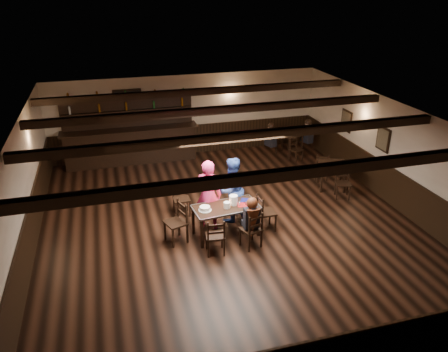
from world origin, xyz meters
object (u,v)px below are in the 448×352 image
object	(u,v)px
chair_near_left	(216,235)
chair_near_right	(253,228)
woman_pink	(208,195)
man_blue	(232,190)
cake	(205,209)
bar_counter	(131,141)
dining_table	(226,210)

from	to	relation	value
chair_near_left	chair_near_right	xyz separation A→B (m)	(0.86, 0.03, 0.01)
woman_pink	man_blue	xyz separation A→B (m)	(0.64, 0.20, -0.05)
chair_near_right	cake	size ratio (longest dim) A/B	2.94
bar_counter	cake	bearing A→B (deg)	-76.90
dining_table	chair_near_left	bearing A→B (deg)	-121.04
chair_near_right	cake	world-z (taller)	chair_near_right
man_blue	woman_pink	bearing A→B (deg)	-2.61
bar_counter	man_blue	bearing A→B (deg)	-65.64
woman_pink	cake	xyz separation A→B (m)	(-0.20, -0.51, -0.08)
dining_table	man_blue	distance (m)	0.76
chair_near_left	bar_counter	bearing A→B (deg)	102.29
chair_near_left	dining_table	bearing A→B (deg)	58.96
chair_near_left	bar_counter	world-z (taller)	bar_counter
dining_table	bar_counter	xyz separation A→B (m)	(-1.73, 5.22, 0.06)
dining_table	cake	xyz separation A→B (m)	(-0.50, -0.05, 0.13)
chair_near_left	bar_counter	size ratio (longest dim) A/B	0.20
chair_near_right	woman_pink	xyz separation A→B (m)	(-0.73, 1.15, 0.36)
dining_table	woman_pink	bearing A→B (deg)	123.49
chair_near_left	bar_counter	distance (m)	6.08
chair_near_left	cake	distance (m)	0.74
woman_pink	man_blue	world-z (taller)	woman_pink
man_blue	bar_counter	distance (m)	5.00
dining_table	woman_pink	distance (m)	0.59
dining_table	woman_pink	xyz separation A→B (m)	(-0.30, 0.46, 0.21)
dining_table	bar_counter	distance (m)	5.50
man_blue	cake	size ratio (longest dim) A/B	5.53
man_blue	cake	distance (m)	1.10
man_blue	cake	world-z (taller)	man_blue
dining_table	chair_near_right	bearing A→B (deg)	-58.34
dining_table	chair_near_left	world-z (taller)	chair_near_left
woman_pink	cake	bearing A→B (deg)	92.96
chair_near_right	man_blue	bearing A→B (deg)	94.04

